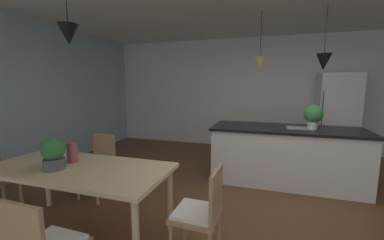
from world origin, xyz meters
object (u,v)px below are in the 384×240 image
dining_table (79,173)px  potted_plant_on_table (53,153)px  refrigerator (336,116)px  chair_far_left (98,163)px  potted_plant_on_island (313,115)px  kitchen_island (285,155)px  chair_kitchen_end (201,211)px  vase_on_dining_table (72,152)px

dining_table → potted_plant_on_table: bearing=-143.1°
refrigerator → potted_plant_on_table: 5.25m
dining_table → chair_far_left: 0.93m
dining_table → chair_far_left: bearing=117.6°
potted_plant_on_island → potted_plant_on_table: (-2.66, -2.24, -0.22)m
kitchen_island → potted_plant_on_table: potted_plant_on_table is taller
chair_far_left → refrigerator: size_ratio=0.48×
kitchen_island → refrigerator: 2.12m
dining_table → potted_plant_on_island: 3.29m
chair_far_left → potted_plant_on_island: 3.25m
potted_plant_on_table → kitchen_island: bearing=44.2°
chair_kitchen_end → vase_on_dining_table: size_ratio=3.99×
kitchen_island → potted_plant_on_table: bearing=-135.8°
dining_table → kitchen_island: kitchen_island is taller
vase_on_dining_table → chair_far_left: bearing=109.6°
refrigerator → chair_far_left: bearing=-140.0°
potted_plant_on_table → vase_on_dining_table: bearing=90.2°
refrigerator → kitchen_island: bearing=-122.2°
dining_table → vase_on_dining_table: 0.27m
chair_far_left → refrigerator: bearing=40.0°
dining_table → potted_plant_on_island: bearing=40.2°
chair_far_left → kitchen_island: 2.86m
refrigerator → potted_plant_on_island: size_ratio=4.84×
vase_on_dining_table → chair_kitchen_end: bearing=-4.2°
kitchen_island → refrigerator: (1.11, 1.76, 0.44)m
potted_plant_on_table → vase_on_dining_table: 0.24m
kitchen_island → potted_plant_on_island: (0.36, -0.00, 0.66)m
dining_table → chair_far_left: size_ratio=2.16×
dining_table → potted_plant_on_island: size_ratio=5.03×
chair_kitchen_end → chair_far_left: (-1.73, 0.80, 0.00)m
chair_far_left → kitchen_island: kitchen_island is taller
chair_far_left → chair_kitchen_end: bearing=-24.9°
vase_on_dining_table → refrigerator: bearing=47.8°
kitchen_island → potted_plant_on_table: size_ratio=7.33×
chair_kitchen_end → potted_plant_on_island: size_ratio=2.32×
kitchen_island → potted_plant_on_table: (-2.30, -2.24, 0.44)m
chair_far_left → kitchen_island: size_ratio=0.38×
potted_plant_on_table → refrigerator: bearing=49.6°
potted_plant_on_table → dining_table: bearing=36.9°
dining_table → chair_kitchen_end: chair_kitchen_end is taller
dining_table → refrigerator: bearing=50.1°
dining_table → vase_on_dining_table: size_ratio=8.64×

